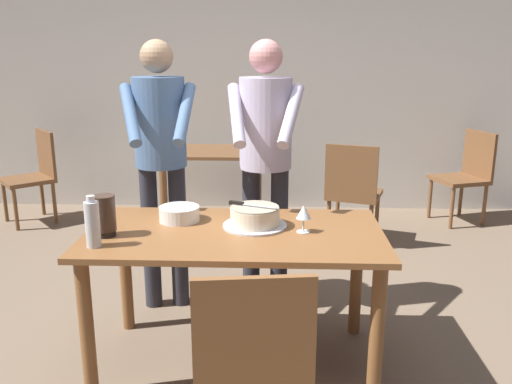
{
  "coord_description": "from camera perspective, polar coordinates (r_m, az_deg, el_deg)",
  "views": [
    {
      "loc": [
        0.21,
        -2.61,
        1.65
      ],
      "look_at": [
        0.1,
        0.23,
        0.9
      ],
      "focal_mm": 37.51,
      "sensor_mm": 36.0,
      "label": 1
    }
  ],
  "objects": [
    {
      "name": "cake_on_platter",
      "position": [
        2.82,
        -0.12,
        -2.72
      ],
      "size": [
        0.34,
        0.34,
        0.11
      ],
      "color": "silver",
      "rests_on": "main_dining_table"
    },
    {
      "name": "ground_plane",
      "position": [
        3.09,
        -2.12,
        -17.46
      ],
      "size": [
        14.0,
        14.0,
        0.0
      ],
      "primitive_type": "plane",
      "color": "#7A6651"
    },
    {
      "name": "person_standing_beside",
      "position": [
        3.39,
        -10.14,
        4.8
      ],
      "size": [
        0.46,
        0.57,
        1.72
      ],
      "color": "#2D2D38",
      "rests_on": "ground_plane"
    },
    {
      "name": "main_dining_table",
      "position": [
        2.81,
        -2.24,
        -6.45
      ],
      "size": [
        1.53,
        0.83,
        0.75
      ],
      "color": "brown",
      "rests_on": "ground_plane"
    },
    {
      "name": "hurricane_lamp",
      "position": [
        2.77,
        -15.84,
        -2.42
      ],
      "size": [
        0.11,
        0.11,
        0.21
      ],
      "color": "black",
      "rests_on": "main_dining_table"
    },
    {
      "name": "water_bottle",
      "position": [
        2.63,
        -17.05,
        -3.23
      ],
      "size": [
        0.07,
        0.07,
        0.25
      ],
      "color": "silver",
      "rests_on": "main_dining_table"
    },
    {
      "name": "background_chair_2",
      "position": [
        5.69,
        -22.54,
        1.9
      ],
      "size": [
        0.62,
        0.62,
        0.9
      ],
      "color": "brown",
      "rests_on": "ground_plane"
    },
    {
      "name": "back_wall",
      "position": [
        5.7,
        0.16,
        11.76
      ],
      "size": [
        10.0,
        0.12,
        2.7
      ],
      "primitive_type": "cube",
      "color": "beige",
      "rests_on": "ground_plane"
    },
    {
      "name": "background_chair_1",
      "position": [
        4.69,
        10.31,
        0.25
      ],
      "size": [
        0.56,
        0.56,
        0.9
      ],
      "color": "brown",
      "rests_on": "ground_plane"
    },
    {
      "name": "wine_glass_near",
      "position": [
        2.73,
        5.1,
        -2.22
      ],
      "size": [
        0.08,
        0.08,
        0.14
      ],
      "color": "silver",
      "rests_on": "main_dining_table"
    },
    {
      "name": "cake_knife",
      "position": [
        2.83,
        -1.45,
        -1.29
      ],
      "size": [
        0.26,
        0.12,
        0.02
      ],
      "color": "silver",
      "rests_on": "cake_on_platter"
    },
    {
      "name": "chair_near_side",
      "position": [
        2.16,
        -0.46,
        -17.66
      ],
      "size": [
        0.49,
        0.49,
        0.9
      ],
      "color": "brown",
      "rests_on": "ground_plane"
    },
    {
      "name": "person_cutting_cake",
      "position": [
        3.28,
        1.01,
        4.71
      ],
      "size": [
        0.47,
        0.56,
        1.72
      ],
      "color": "#2D2D38",
      "rests_on": "ground_plane"
    },
    {
      "name": "background_table",
      "position": [
        5.14,
        -4.64,
        2.68
      ],
      "size": [
        1.0,
        0.7,
        0.74
      ],
      "color": "brown",
      "rests_on": "ground_plane"
    },
    {
      "name": "plate_stack",
      "position": [
        2.95,
        -8.18,
        -2.31
      ],
      "size": [
        0.22,
        0.22,
        0.08
      ],
      "color": "white",
      "rests_on": "main_dining_table"
    },
    {
      "name": "background_chair_0",
      "position": [
        5.64,
        21.5,
        1.89
      ],
      "size": [
        0.55,
        0.55,
        0.9
      ],
      "color": "brown",
      "rests_on": "ground_plane"
    }
  ]
}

